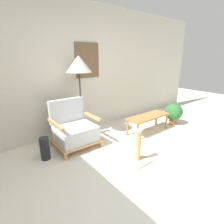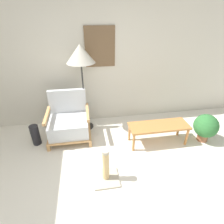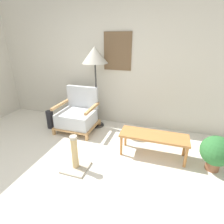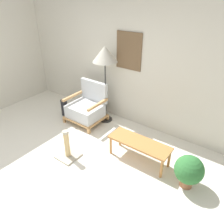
{
  "view_description": "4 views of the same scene",
  "coord_description": "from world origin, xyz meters",
  "px_view_note": "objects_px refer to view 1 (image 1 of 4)",
  "views": [
    {
      "loc": [
        -1.73,
        -1.13,
        1.63
      ],
      "look_at": [
        0.38,
        1.53,
        0.55
      ],
      "focal_mm": 28.0,
      "sensor_mm": 36.0,
      "label": 1
    },
    {
      "loc": [
        -0.06,
        -1.15,
        2.11
      ],
      "look_at": [
        0.38,
        1.53,
        0.55
      ],
      "focal_mm": 28.0,
      "sensor_mm": 36.0,
      "label": 2
    },
    {
      "loc": [
        1.28,
        -1.25,
        1.77
      ],
      "look_at": [
        0.38,
        1.53,
        0.55
      ],
      "focal_mm": 28.0,
      "sensor_mm": 36.0,
      "label": 3
    },
    {
      "loc": [
        2.53,
        -1.39,
        2.6
      ],
      "look_at": [
        0.38,
        1.53,
        0.55
      ],
      "focal_mm": 35.0,
      "sensor_mm": 36.0,
      "label": 4
    }
  ],
  "objects_px": {
    "armchair": "(74,130)",
    "floor_lamp": "(79,66)",
    "potted_plant": "(174,112)",
    "vase": "(45,149)",
    "coffee_table": "(148,118)",
    "scratching_post": "(138,152)"
  },
  "relations": [
    {
      "from": "armchair",
      "to": "potted_plant",
      "type": "bearing_deg",
      "value": -11.82
    },
    {
      "from": "floor_lamp",
      "to": "armchair",
      "type": "bearing_deg",
      "value": -138.48
    },
    {
      "from": "vase",
      "to": "scratching_post",
      "type": "distance_m",
      "value": 1.52
    },
    {
      "from": "floor_lamp",
      "to": "coffee_table",
      "type": "distance_m",
      "value": 1.84
    },
    {
      "from": "armchair",
      "to": "potted_plant",
      "type": "relative_size",
      "value": 1.62
    },
    {
      "from": "vase",
      "to": "coffee_table",
      "type": "bearing_deg",
      "value": -8.43
    },
    {
      "from": "armchair",
      "to": "floor_lamp",
      "type": "distance_m",
      "value": 1.21
    },
    {
      "from": "coffee_table",
      "to": "scratching_post",
      "type": "bearing_deg",
      "value": -147.1
    },
    {
      "from": "vase",
      "to": "armchair",
      "type": "bearing_deg",
      "value": 10.78
    },
    {
      "from": "coffee_table",
      "to": "potted_plant",
      "type": "distance_m",
      "value": 0.88
    },
    {
      "from": "floor_lamp",
      "to": "potted_plant",
      "type": "bearing_deg",
      "value": -20.32
    },
    {
      "from": "armchair",
      "to": "floor_lamp",
      "type": "bearing_deg",
      "value": 41.52
    },
    {
      "from": "coffee_table",
      "to": "armchair",
      "type": "bearing_deg",
      "value": 164.53
    },
    {
      "from": "potted_plant",
      "to": "scratching_post",
      "type": "distance_m",
      "value": 2.01
    },
    {
      "from": "vase",
      "to": "scratching_post",
      "type": "height_order",
      "value": "scratching_post"
    },
    {
      "from": "armchair",
      "to": "floor_lamp",
      "type": "relative_size",
      "value": 0.52
    },
    {
      "from": "potted_plant",
      "to": "scratching_post",
      "type": "xyz_separation_m",
      "value": [
        -1.91,
        -0.6,
        -0.14
      ]
    },
    {
      "from": "armchair",
      "to": "coffee_table",
      "type": "distance_m",
      "value": 1.64
    },
    {
      "from": "vase",
      "to": "scratching_post",
      "type": "relative_size",
      "value": 0.7
    },
    {
      "from": "potted_plant",
      "to": "vase",
      "type": "bearing_deg",
      "value": 172.55
    },
    {
      "from": "armchair",
      "to": "vase",
      "type": "xyz_separation_m",
      "value": [
        -0.6,
        -0.11,
        -0.13
      ]
    },
    {
      "from": "armchair",
      "to": "vase",
      "type": "bearing_deg",
      "value": -169.22
    }
  ]
}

